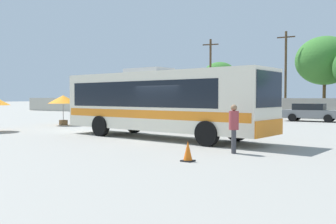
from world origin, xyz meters
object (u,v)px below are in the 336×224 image
object	(u,v)px
parked_car_leftmost_black	(185,109)
parked_car_third_grey	(311,112)
utility_pole_far	(286,72)
roadside_tree_left	(220,77)
vendor_umbrella_near_gate_orange	(63,100)
traffic_cone_on_apron	(188,151)
coach_bus_cream_orange	(160,101)
parked_car_second_red	(245,110)
utility_pole_near	(210,76)
roadside_tree_midleft	(325,61)
attendant_by_bus_door	(234,126)

from	to	relation	value
parked_car_leftmost_black	parked_car_third_grey	bearing A→B (deg)	0.83
utility_pole_far	roadside_tree_left	size ratio (longest dim) A/B	1.39
vendor_umbrella_near_gate_orange	parked_car_third_grey	size ratio (longest dim) A/B	0.48
parked_car_third_grey	traffic_cone_on_apron	distance (m)	22.50
coach_bus_cream_orange	parked_car_second_red	bearing A→B (deg)	98.88
utility_pole_near	roadside_tree_midleft	bearing A→B (deg)	14.26
roadside_tree_midleft	vendor_umbrella_near_gate_orange	bearing A→B (deg)	-119.41
attendant_by_bus_door	parked_car_leftmost_black	distance (m)	24.37
parked_car_second_red	traffic_cone_on_apron	world-z (taller)	parked_car_second_red
parked_car_third_grey	utility_pole_far	xyz separation A→B (m)	(-4.17, 6.83, 3.78)
parked_car_leftmost_black	parked_car_third_grey	distance (m)	12.00
vendor_umbrella_near_gate_orange	parked_car_leftmost_black	xyz separation A→B (m)	(1.69, 13.96, -1.02)
utility_pole_near	utility_pole_far	xyz separation A→B (m)	(8.15, 0.99, 0.12)
parked_car_second_red	roadside_tree_midleft	bearing A→B (deg)	60.38
parked_car_second_red	roadside_tree_midleft	world-z (taller)	roadside_tree_midleft
vendor_umbrella_near_gate_orange	roadside_tree_midleft	bearing A→B (deg)	60.59
attendant_by_bus_door	roadside_tree_left	world-z (taller)	roadside_tree_left
roadside_tree_midleft	traffic_cone_on_apron	xyz separation A→B (m)	(2.36, -31.21, -5.41)
parked_car_third_grey	roadside_tree_left	xyz separation A→B (m)	(-13.15, 9.89, 3.69)
parked_car_second_red	parked_car_third_grey	bearing A→B (deg)	-0.41
coach_bus_cream_orange	parked_car_second_red	size ratio (longest dim) A/B	2.47
parked_car_third_grey	roadside_tree_midleft	xyz separation A→B (m)	(-0.78, 8.77, 4.94)
roadside_tree_left	roadside_tree_midleft	xyz separation A→B (m)	(12.37, -1.12, 1.25)
utility_pole_far	roadside_tree_left	world-z (taller)	utility_pole_far
coach_bus_cream_orange	attendant_by_bus_door	size ratio (longest dim) A/B	6.53
coach_bus_cream_orange	parked_car_third_grey	world-z (taller)	coach_bus_cream_orange
attendant_by_bus_door	roadside_tree_left	size ratio (longest dim) A/B	0.27
attendant_by_bus_door	parked_car_leftmost_black	size ratio (longest dim) A/B	0.39
parked_car_second_red	traffic_cone_on_apron	bearing A→B (deg)	-71.95
attendant_by_bus_door	vendor_umbrella_near_gate_orange	bearing A→B (deg)	159.33
utility_pole_near	utility_pole_far	world-z (taller)	utility_pole_far
parked_car_leftmost_black	utility_pole_near	bearing A→B (deg)	92.97
utility_pole_far	utility_pole_near	bearing A→B (deg)	-173.06
attendant_by_bus_door	vendor_umbrella_near_gate_orange	xyz separation A→B (m)	(-15.75, 5.94, 0.82)
utility_pole_near	parked_car_leftmost_black	bearing A→B (deg)	-87.03
utility_pole_near	traffic_cone_on_apron	distance (m)	31.78
parked_car_leftmost_black	utility_pole_far	size ratio (longest dim) A/B	0.51
parked_car_third_grey	traffic_cone_on_apron	xyz separation A→B (m)	(1.58, -22.44, -0.47)
vendor_umbrella_near_gate_orange	roadside_tree_left	distance (m)	24.18
utility_pole_far	traffic_cone_on_apron	distance (m)	30.13
attendant_by_bus_door	utility_pole_far	distance (m)	27.85
attendant_by_bus_door	utility_pole_far	size ratio (longest dim) A/B	0.20
traffic_cone_on_apron	roadside_tree_left	bearing A→B (deg)	114.50
coach_bus_cream_orange	roadside_tree_left	world-z (taller)	roadside_tree_left
utility_pole_far	coach_bus_cream_orange	bearing A→B (deg)	-87.30
roadside_tree_left	traffic_cone_on_apron	distance (m)	35.77
parked_car_third_grey	roadside_tree_left	bearing A→B (deg)	143.06
coach_bus_cream_orange	roadside_tree_left	distance (m)	29.21
roadside_tree_left	traffic_cone_on_apron	bearing A→B (deg)	-65.50
coach_bus_cream_orange	traffic_cone_on_apron	xyz separation A→B (m)	(4.60, -5.05, -1.51)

